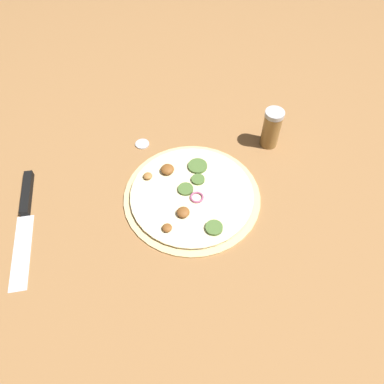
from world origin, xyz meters
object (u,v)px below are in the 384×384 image
object	(u,v)px
pizza	(192,195)
loose_cap	(142,144)
knife	(26,208)
spice_jar	(271,128)

from	to	relation	value
pizza	loose_cap	bearing A→B (deg)	117.42
pizza	loose_cap	size ratio (longest dim) A/B	8.88
knife	loose_cap	size ratio (longest dim) A/B	8.40
pizza	spice_jar	size ratio (longest dim) A/B	2.97
knife	loose_cap	distance (m)	0.33
pizza	spice_jar	distance (m)	0.28
pizza	knife	xyz separation A→B (m)	(-0.39, 0.03, -0.00)
knife	loose_cap	xyz separation A→B (m)	(0.29, 0.16, -0.00)
knife	spice_jar	xyz separation A→B (m)	(0.62, 0.11, 0.05)
knife	spice_jar	bearing A→B (deg)	100.06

